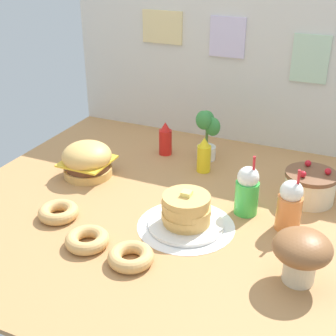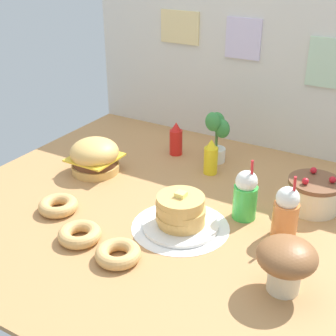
{
  "view_description": "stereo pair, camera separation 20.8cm",
  "coord_description": "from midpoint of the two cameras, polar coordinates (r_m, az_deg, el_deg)",
  "views": [
    {
      "loc": [
        74.55,
        -165.43,
        110.08
      ],
      "look_at": [
        -1.42,
        4.61,
        17.24
      ],
      "focal_mm": 50.02,
      "sensor_mm": 36.0,
      "label": 1
    },
    {
      "loc": [
        93.02,
        -155.91,
        110.08
      ],
      "look_at": [
        -1.42,
        4.61,
        17.24
      ],
      "focal_mm": 50.02,
      "sensor_mm": 36.0,
      "label": 2
    }
  ],
  "objects": [
    {
      "name": "ketchup_bottle",
      "position": [
        2.59,
        -2.62,
        3.45
      ],
      "size": [
        7.15,
        7.15,
        18.83
      ],
      "color": "red",
      "rests_on": "ground_plane"
    },
    {
      "name": "doily_mat",
      "position": [
        1.98,
        -0.81,
        -7.15
      ],
      "size": [
        41.42,
        41.42,
        0.4
      ],
      "primitive_type": "cylinder",
      "color": "white",
      "rests_on": "ground_plane"
    },
    {
      "name": "donut_chocolate",
      "position": [
        1.9,
        -12.97,
        -8.59
      ],
      "size": [
        17.51,
        17.51,
        5.27
      ],
      "color": "tan",
      "rests_on": "ground_plane"
    },
    {
      "name": "donut_pink_glaze",
      "position": [
        2.11,
        -16.01,
        -5.24
      ],
      "size": [
        17.51,
        17.51,
        5.27
      ],
      "color": "tan",
      "rests_on": "ground_plane"
    },
    {
      "name": "ground_plane",
      "position": [
        2.13,
        -2.97,
        -5.05
      ],
      "size": [
        193.41,
        176.64,
        2.0
      ],
      "primitive_type": "cube",
      "color": "#B27F4C"
    },
    {
      "name": "cream_soda_cup",
      "position": [
        2.03,
        6.75,
        -2.84
      ],
      "size": [
        10.36,
        10.36,
        28.26
      ],
      "color": "green",
      "rests_on": "ground_plane"
    },
    {
      "name": "orange_float_cup",
      "position": [
        1.95,
        11.69,
        -4.59
      ],
      "size": [
        10.36,
        10.36,
        28.25
      ],
      "color": "orange",
      "rests_on": "ground_plane"
    },
    {
      "name": "layer_cake",
      "position": [
        2.2,
        14.35,
        -2.24
      ],
      "size": [
        23.5,
        23.5,
        17.13
      ],
      "color": "beige",
      "rests_on": "ground_plane"
    },
    {
      "name": "back_wall",
      "position": [
        2.7,
        5.39,
        12.18
      ],
      "size": [
        193.41,
        4.2,
        86.45
      ],
      "color": "beige",
      "rests_on": "ground_plane"
    },
    {
      "name": "mustard_bottle",
      "position": [
        2.4,
        1.93,
        1.45
      ],
      "size": [
        7.15,
        7.15,
        18.83
      ],
      "color": "yellow",
      "rests_on": "ground_plane"
    },
    {
      "name": "potted_plant",
      "position": [
        2.5,
        2.42,
        4.22
      ],
      "size": [
        13.09,
        11.74,
        28.71
      ],
      "color": "white",
      "rests_on": "ground_plane"
    },
    {
      "name": "burger",
      "position": [
        2.41,
        -12.27,
        0.89
      ],
      "size": [
        24.97,
        24.97,
        18.0
      ],
      "color": "#DBA859",
      "rests_on": "ground_plane"
    },
    {
      "name": "pancake_stack",
      "position": [
        1.95,
        -0.83,
        -5.54
      ],
      "size": [
        32.01,
        32.01,
        16.48
      ],
      "color": "white",
      "rests_on": "doily_mat"
    },
    {
      "name": "donut_vanilla",
      "position": [
        1.79,
        -7.95,
        -10.73
      ],
      "size": [
        17.51,
        17.51,
        5.27
      ],
      "color": "tan",
      "rests_on": "ground_plane"
    },
    {
      "name": "mushroom_stool",
      "position": [
        1.67,
        12.56,
        -10.08
      ],
      "size": [
        20.71,
        20.71,
        19.77
      ],
      "color": "beige",
      "rests_on": "ground_plane"
    }
  ]
}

